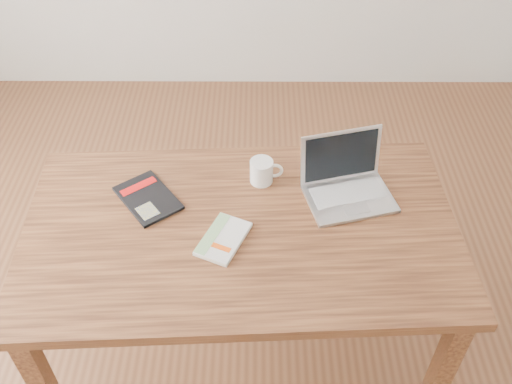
{
  "coord_description": "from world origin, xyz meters",
  "views": [
    {
      "loc": [
        0.25,
        -1.33,
        2.13
      ],
      "look_at": [
        0.25,
        0.02,
        0.85
      ],
      "focal_mm": 40.0,
      "sensor_mm": 36.0,
      "label": 1
    }
  ],
  "objects_px": {
    "laptop": "(346,183)",
    "black_guidebook": "(148,198)",
    "coffee_mug": "(262,171)",
    "desk": "(241,244)",
    "white_guidebook": "(223,239)"
  },
  "relations": [
    {
      "from": "laptop",
      "to": "black_guidebook",
      "type": "bearing_deg",
      "value": 168.49
    },
    {
      "from": "coffee_mug",
      "to": "desk",
      "type": "bearing_deg",
      "value": -111.69
    },
    {
      "from": "desk",
      "to": "laptop",
      "type": "relative_size",
      "value": 4.34
    },
    {
      "from": "laptop",
      "to": "white_guidebook",
      "type": "bearing_deg",
      "value": -166.09
    },
    {
      "from": "desk",
      "to": "white_guidebook",
      "type": "relative_size",
      "value": 6.56
    },
    {
      "from": "white_guidebook",
      "to": "coffee_mug",
      "type": "bearing_deg",
      "value": 90.24
    },
    {
      "from": "desk",
      "to": "coffee_mug",
      "type": "relative_size",
      "value": 12.35
    },
    {
      "from": "white_guidebook",
      "to": "black_guidebook",
      "type": "relative_size",
      "value": 0.8
    },
    {
      "from": "desk",
      "to": "white_guidebook",
      "type": "height_order",
      "value": "white_guidebook"
    },
    {
      "from": "desk",
      "to": "black_guidebook",
      "type": "xyz_separation_m",
      "value": [
        -0.33,
        0.13,
        0.1
      ]
    },
    {
      "from": "laptop",
      "to": "coffee_mug",
      "type": "xyz_separation_m",
      "value": [
        -0.29,
        0.06,
        0.0
      ]
    },
    {
      "from": "desk",
      "to": "black_guidebook",
      "type": "bearing_deg",
      "value": 155.88
    },
    {
      "from": "black_guidebook",
      "to": "coffee_mug",
      "type": "distance_m",
      "value": 0.41
    },
    {
      "from": "white_guidebook",
      "to": "laptop",
      "type": "distance_m",
      "value": 0.48
    },
    {
      "from": "white_guidebook",
      "to": "coffee_mug",
      "type": "height_order",
      "value": "coffee_mug"
    }
  ]
}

